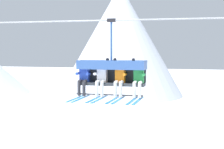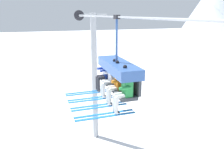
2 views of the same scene
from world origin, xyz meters
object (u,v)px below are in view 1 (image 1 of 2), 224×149
skier_white (101,77)px  skier_orange (119,78)px  skier_green (138,78)px  chairlift_chair (112,69)px  skier_blue (83,77)px

skier_white → skier_orange: size_ratio=1.00×
skier_white → skier_green: 1.26m
chairlift_chair → skier_white: size_ratio=1.51×
chairlift_chair → skier_orange: 0.47m
skier_orange → skier_green: bearing=0.0°
skier_blue → skier_white: bearing=0.6°
skier_white → skier_green: (1.26, 0.00, 0.00)m
skier_green → skier_blue: bearing=-179.8°
skier_blue → skier_orange: skier_orange is taller
skier_blue → skier_orange: size_ratio=1.00×
skier_white → skier_orange: 0.63m
skier_green → skier_white: bearing=180.0°
chairlift_chair → skier_blue: size_ratio=1.51×
skier_orange → skier_green: size_ratio=1.00×
skier_white → skier_green: size_ratio=1.00×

